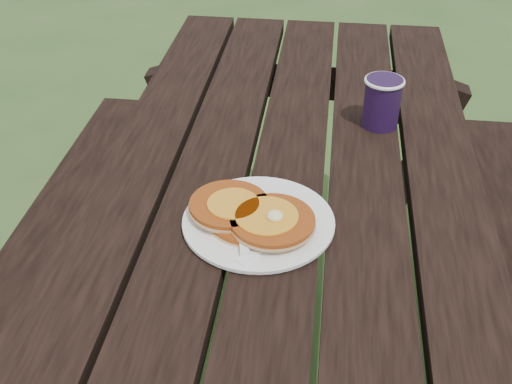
# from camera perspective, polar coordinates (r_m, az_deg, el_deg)

# --- Properties ---
(picnic_table) EXTENTS (1.36, 1.80, 0.75)m
(picnic_table) POSITION_cam_1_polar(r_m,az_deg,el_deg) (1.45, 2.12, -12.83)
(picnic_table) COLOR black
(picnic_table) RESTS_ON ground
(plate) EXTENTS (0.34, 0.34, 0.01)m
(plate) POSITION_cam_1_polar(r_m,az_deg,el_deg) (1.12, 0.23, -2.71)
(plate) COLOR white
(plate) RESTS_ON picnic_table
(pancake_stack) EXTENTS (0.22, 0.18, 0.04)m
(pancake_stack) POSITION_cam_1_polar(r_m,az_deg,el_deg) (1.10, -0.38, -2.05)
(pancake_stack) COLOR #983F11
(pancake_stack) RESTS_ON plate
(knife) EXTENTS (0.11, 0.16, 0.00)m
(knife) POSITION_cam_1_polar(r_m,az_deg,el_deg) (1.08, 1.64, -3.92)
(knife) COLOR white
(knife) RESTS_ON plate
(fork) EXTENTS (0.06, 0.16, 0.01)m
(fork) POSITION_cam_1_polar(r_m,az_deg,el_deg) (1.08, -1.19, -3.60)
(fork) COLOR white
(fork) RESTS_ON plate
(coffee_cup) EXTENTS (0.09, 0.09, 0.11)m
(coffee_cup) POSITION_cam_1_polar(r_m,az_deg,el_deg) (1.41, 11.17, 8.05)
(coffee_cup) COLOR black
(coffee_cup) RESTS_ON picnic_table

